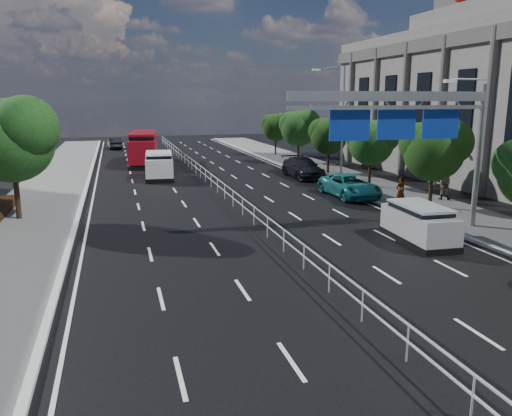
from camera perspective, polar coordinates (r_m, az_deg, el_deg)
name	(u,v)px	position (r m, az deg, el deg)	size (l,w,h in m)	color
ground	(390,347)	(14.31, 15.03, -15.06)	(160.00, 160.00, 0.00)	black
kerb_near	(25,398)	(12.77, -24.89, -19.09)	(0.25, 140.00, 0.15)	silver
median_fence	(219,187)	(34.51, -4.20, 2.40)	(0.05, 85.00, 1.02)	silver
overhead_gantry	(412,118)	(24.87, 17.43, 9.79)	(10.24, 0.38, 7.45)	gray
streetlight_far	(340,115)	(40.68, 9.54, 10.42)	(2.78, 2.40, 9.00)	gray
near_tree_back	(12,135)	(29.30, -26.12, 7.46)	(4.84, 4.51, 6.69)	black
far_tree_d	(435,148)	(31.17, 19.77, 6.51)	(3.85, 3.59, 5.34)	black
far_tree_e	(372,140)	(37.52, 13.11, 7.59)	(3.63, 3.38, 5.13)	black
far_tree_f	(330,134)	(44.23, 8.41, 8.38)	(3.52, 3.28, 5.02)	black
far_tree_g	(299,126)	(51.14, 4.97, 9.29)	(3.96, 3.69, 5.45)	black
far_tree_h	(276,126)	(58.23, 2.32, 9.37)	(3.41, 3.18, 4.91)	black
white_minivan	(159,166)	(42.02, -11.01, 4.77)	(2.58, 5.22, 2.20)	black
red_bus	(144,147)	(52.29, -12.70, 6.81)	(3.64, 10.94, 3.21)	black
near_car_silver	(152,158)	(50.57, -11.81, 5.59)	(1.71, 4.24, 1.44)	#9B9EA2
near_car_dark	(114,143)	(68.86, -15.87, 7.14)	(1.56, 4.49, 1.48)	black
silver_minivan	(419,224)	(24.13, 18.16, -1.71)	(2.03, 4.35, 1.77)	black
parked_car_teal	(350,186)	(34.16, 10.69, 2.52)	(2.52, 5.47, 1.52)	#1A7175
parked_car_dark	(303,168)	(42.15, 5.36, 4.62)	(2.32, 5.69, 1.65)	black
pedestrian_a	(401,191)	(31.20, 16.19, 1.85)	(0.66, 0.43, 1.82)	gray
pedestrian_b	(444,185)	(34.20, 20.66, 2.53)	(0.94, 0.73, 1.93)	gray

